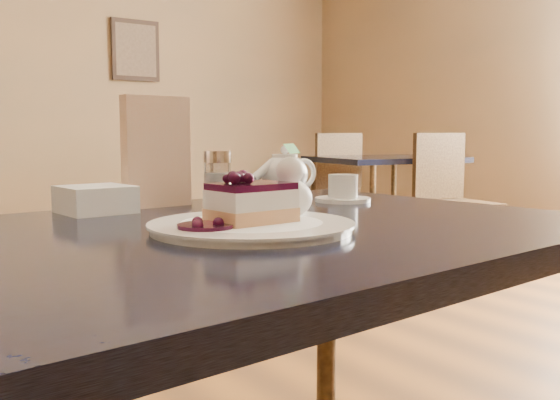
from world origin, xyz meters
TOP-DOWN VIEW (x-y plane):
  - main_table at (0.03, 0.23)m, footprint 1.18×0.84m
  - dessert_plate at (0.03, 0.18)m, footprint 0.28×0.28m
  - cheesecake_slice at (0.03, 0.18)m, footprint 0.12×0.09m
  - whipped_cream at (0.11, 0.20)m, footprint 0.07×0.07m
  - berry_sauce at (-0.05, 0.17)m, footprint 0.07×0.07m
  - tea_set at (0.36, 0.52)m, footprint 0.19×0.26m
  - menu_card at (0.05, 0.53)m, footprint 0.13×0.04m
  - sugar_shaker at (0.18, 0.54)m, footprint 0.06×0.06m
  - napkin_stack at (-0.08, 0.51)m, footprint 0.12×0.12m
  - bg_table_far_right at (2.59, 2.53)m, footprint 1.01×1.66m

SIDE VIEW (x-z plane):
  - bg_table_far_right at x=2.59m, z-range -0.49..0.62m
  - main_table at x=0.03m, z-range 0.28..0.98m
  - dessert_plate at x=0.03m, z-range 0.70..0.71m
  - berry_sauce at x=-0.05m, z-range 0.71..0.72m
  - napkin_stack at x=-0.08m, z-range 0.70..0.75m
  - cheesecake_slice at x=0.03m, z-range 0.71..0.77m
  - tea_set at x=0.36m, z-range 0.69..0.79m
  - whipped_cream at x=0.11m, z-range 0.71..0.77m
  - sugar_shaker at x=0.18m, z-range 0.70..0.80m
  - menu_card at x=0.05m, z-range 0.70..0.91m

